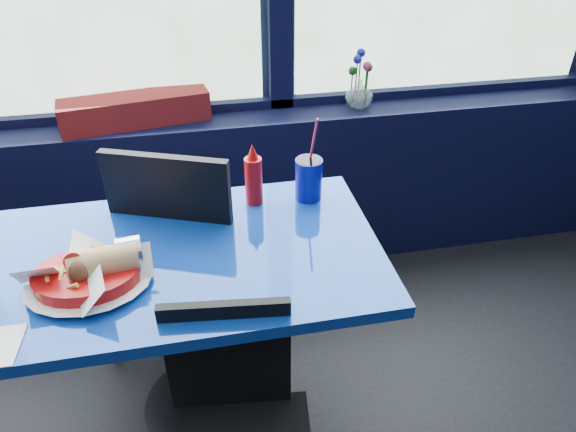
{
  "coord_description": "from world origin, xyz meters",
  "views": [
    {
      "loc": [
        0.38,
        0.76,
        1.71
      ],
      "look_at": [
        0.62,
        1.98,
        0.86
      ],
      "focal_mm": 32.0,
      "sensor_mm": 36.0,
      "label": 1
    }
  ],
  "objects_px": {
    "soda_cup": "(309,178)",
    "chair_near_back": "(165,243)",
    "near_table": "(188,298)",
    "flower_vase": "(359,90)",
    "food_basket": "(89,274)",
    "planter_box": "(136,110)",
    "ketchup_bottle": "(254,177)",
    "chair_near_front": "(240,418)"
  },
  "relations": [
    {
      "from": "chair_near_back",
      "to": "flower_vase",
      "type": "height_order",
      "value": "flower_vase"
    },
    {
      "from": "planter_box",
      "to": "ketchup_bottle",
      "type": "relative_size",
      "value": 2.76
    },
    {
      "from": "planter_box",
      "to": "soda_cup",
      "type": "bearing_deg",
      "value": -56.02
    },
    {
      "from": "chair_near_front",
      "to": "food_basket",
      "type": "relative_size",
      "value": 2.21
    },
    {
      "from": "flower_vase",
      "to": "near_table",
      "type": "bearing_deg",
      "value": -133.81
    },
    {
      "from": "chair_near_front",
      "to": "flower_vase",
      "type": "distance_m",
      "value": 1.49
    },
    {
      "from": "near_table",
      "to": "planter_box",
      "type": "distance_m",
      "value": 0.93
    },
    {
      "from": "food_basket",
      "to": "soda_cup",
      "type": "bearing_deg",
      "value": 42.85
    },
    {
      "from": "near_table",
      "to": "chair_near_front",
      "type": "xyz_separation_m",
      "value": [
        0.11,
        -0.39,
        -0.11
      ]
    },
    {
      "from": "planter_box",
      "to": "near_table",
      "type": "bearing_deg",
      "value": -89.02
    },
    {
      "from": "chair_near_back",
      "to": "planter_box",
      "type": "xyz_separation_m",
      "value": [
        -0.08,
        0.55,
        0.3
      ]
    },
    {
      "from": "planter_box",
      "to": "soda_cup",
      "type": "height_order",
      "value": "soda_cup"
    },
    {
      "from": "ketchup_bottle",
      "to": "soda_cup",
      "type": "xyz_separation_m",
      "value": [
        0.19,
        -0.01,
        -0.02
      ]
    },
    {
      "from": "near_table",
      "to": "ketchup_bottle",
      "type": "relative_size",
      "value": 5.44
    },
    {
      "from": "near_table",
      "to": "chair_near_back",
      "type": "bearing_deg",
      "value": 102.94
    },
    {
      "from": "soda_cup",
      "to": "chair_near_front",
      "type": "bearing_deg",
      "value": -118.09
    },
    {
      "from": "planter_box",
      "to": "ketchup_bottle",
      "type": "bearing_deg",
      "value": -66.07
    },
    {
      "from": "chair_near_back",
      "to": "soda_cup",
      "type": "distance_m",
      "value": 0.59
    },
    {
      "from": "chair_near_front",
      "to": "flower_vase",
      "type": "bearing_deg",
      "value": 66.99
    },
    {
      "from": "food_basket",
      "to": "flower_vase",
      "type": "bearing_deg",
      "value": 59.31
    },
    {
      "from": "soda_cup",
      "to": "chair_near_back",
      "type": "bearing_deg",
      "value": 170.11
    },
    {
      "from": "near_table",
      "to": "planter_box",
      "type": "height_order",
      "value": "planter_box"
    },
    {
      "from": "planter_box",
      "to": "flower_vase",
      "type": "distance_m",
      "value": 0.97
    },
    {
      "from": "planter_box",
      "to": "ketchup_bottle",
      "type": "xyz_separation_m",
      "value": [
        0.41,
        -0.63,
        -0.01
      ]
    },
    {
      "from": "food_basket",
      "to": "ketchup_bottle",
      "type": "height_order",
      "value": "ketchup_bottle"
    },
    {
      "from": "chair_near_back",
      "to": "flower_vase",
      "type": "relative_size",
      "value": 3.76
    },
    {
      "from": "near_table",
      "to": "chair_near_back",
      "type": "distance_m",
      "value": 0.33
    },
    {
      "from": "chair_near_back",
      "to": "food_basket",
      "type": "xyz_separation_m",
      "value": [
        -0.17,
        -0.41,
        0.23
      ]
    },
    {
      "from": "near_table",
      "to": "chair_near_back",
      "type": "xyz_separation_m",
      "value": [
        -0.07,
        0.32,
        -0.01
      ]
    },
    {
      "from": "near_table",
      "to": "soda_cup",
      "type": "relative_size",
      "value": 3.85
    },
    {
      "from": "chair_near_front",
      "to": "chair_near_back",
      "type": "distance_m",
      "value": 0.74
    },
    {
      "from": "food_basket",
      "to": "ketchup_bottle",
      "type": "distance_m",
      "value": 0.6
    },
    {
      "from": "food_basket",
      "to": "soda_cup",
      "type": "distance_m",
      "value": 0.76
    },
    {
      "from": "flower_vase",
      "to": "soda_cup",
      "type": "relative_size",
      "value": 0.83
    },
    {
      "from": "food_basket",
      "to": "near_table",
      "type": "bearing_deg",
      "value": 38.65
    },
    {
      "from": "planter_box",
      "to": "food_basket",
      "type": "bearing_deg",
      "value": -104.4
    },
    {
      "from": "flower_vase",
      "to": "ketchup_bottle",
      "type": "relative_size",
      "value": 1.17
    },
    {
      "from": "chair_near_front",
      "to": "soda_cup",
      "type": "bearing_deg",
      "value": 68.53
    },
    {
      "from": "near_table",
      "to": "flower_vase",
      "type": "bearing_deg",
      "value": 46.19
    },
    {
      "from": "chair_near_front",
      "to": "ketchup_bottle",
      "type": "height_order",
      "value": "ketchup_bottle"
    },
    {
      "from": "near_table",
      "to": "chair_near_front",
      "type": "relative_size",
      "value": 1.51
    },
    {
      "from": "near_table",
      "to": "planter_box",
      "type": "xyz_separation_m",
      "value": [
        -0.15,
        0.87,
        0.29
      ]
    }
  ]
}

